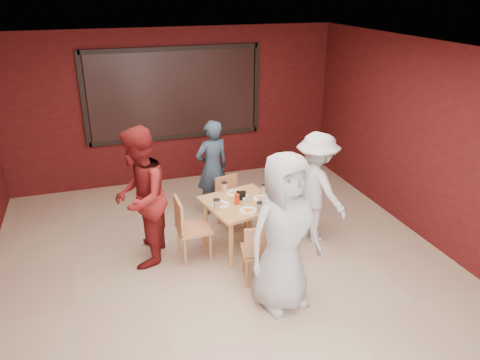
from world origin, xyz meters
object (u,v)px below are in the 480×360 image
object	(u,v)px
diner_back	(212,168)
diner_right	(316,188)
diner_left	(140,198)
chair_left	(188,226)
diner_front	(284,233)
dining_table	(241,207)
chair_front	(259,250)
chair_right	(289,206)
chair_back	(230,198)

from	to	relation	value
diner_back	diner_right	xyz separation A→B (m)	(1.18, -1.28, 0.03)
diner_left	chair_left	bearing A→B (deg)	93.20
chair_left	diner_front	distance (m)	1.58
dining_table	diner_left	world-z (taller)	diner_left
dining_table	chair_left	size ratio (longest dim) A/B	1.23
chair_left	diner_left	xyz separation A→B (m)	(-0.59, 0.15, 0.43)
dining_table	diner_right	xyz separation A→B (m)	(1.10, -0.05, 0.16)
dining_table	chair_front	bearing A→B (deg)	-93.12
diner_back	diner_left	distance (m)	1.70
diner_right	dining_table	bearing A→B (deg)	66.97
chair_left	diner_back	distance (m)	1.46
chair_right	diner_front	world-z (taller)	diner_front
dining_table	chair_front	world-z (taller)	dining_table
chair_back	chair_left	world-z (taller)	chair_left
chair_back	diner_front	xyz separation A→B (m)	(0.01, -2.05, 0.50)
dining_table	diner_back	xyz separation A→B (m)	(-0.08, 1.24, 0.13)
chair_back	diner_back	distance (m)	0.61
diner_back	diner_right	world-z (taller)	diner_right
chair_front	chair_left	size ratio (longest dim) A/B	0.93
chair_back	diner_left	xyz separation A→B (m)	(-1.40, -0.63, 0.49)
chair_right	diner_back	distance (m)	1.44
diner_right	chair_right	bearing A→B (deg)	48.17
chair_back	diner_right	bearing A→B (deg)	-37.08
diner_front	chair_front	bearing A→B (deg)	92.49
dining_table	chair_front	size ratio (longest dim) A/B	1.33
chair_front	diner_back	size ratio (longest dim) A/B	0.53
dining_table	chair_back	bearing A→B (deg)	85.60
dining_table	diner_left	xyz separation A→B (m)	(-1.34, 0.11, 0.29)
chair_left	diner_front	size ratio (longest dim) A/B	0.48
chair_right	diner_back	world-z (taller)	diner_back
diner_front	diner_back	distance (m)	2.56
diner_right	diner_left	bearing A→B (deg)	65.69
dining_table	diner_front	bearing A→B (deg)	-86.88
chair_front	diner_front	size ratio (longest dim) A/B	0.44
diner_back	dining_table	bearing A→B (deg)	79.83
chair_back	chair_left	xyz separation A→B (m)	(-0.81, -0.77, 0.07)
dining_table	chair_right	bearing A→B (deg)	6.72
dining_table	diner_front	distance (m)	1.35
chair_front	diner_left	bearing A→B (deg)	143.53
diner_front	diner_left	size ratio (longest dim) A/B	1.00
dining_table	chair_back	world-z (taller)	dining_table
chair_left	diner_right	xyz separation A→B (m)	(1.86, -0.02, 0.30)
chair_left	diner_back	world-z (taller)	diner_back
dining_table	chair_right	xyz separation A→B (m)	(0.75, 0.09, -0.14)
chair_back	diner_left	bearing A→B (deg)	-155.88
chair_left	diner_front	xyz separation A→B (m)	(0.83, -1.28, 0.43)
chair_right	diner_right	distance (m)	0.48
dining_table	chair_right	world-z (taller)	chair_right
chair_back	diner_front	world-z (taller)	diner_front
chair_back	diner_right	xyz separation A→B (m)	(1.05, -0.79, 0.37)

